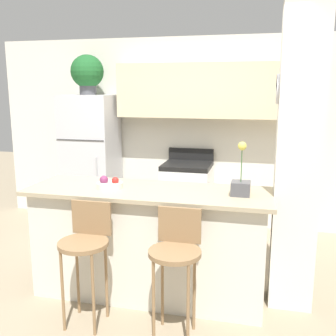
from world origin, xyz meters
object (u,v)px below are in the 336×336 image
at_px(fruit_bowl, 109,184).
at_px(trash_bin, 126,217).
at_px(bar_stool_right, 176,253).
at_px(orchid_vase, 241,184).
at_px(bar_stool_left, 86,244).
at_px(refrigerator, 91,160).
at_px(stove_range, 187,196).
at_px(potted_plant_on_fridge, 87,73).

distance_m(fruit_bowl, trash_bin, 1.83).
bearing_deg(fruit_bowl, bar_stool_right, -34.65).
xyz_separation_m(orchid_vase, fruit_bowl, (-1.15, -0.04, -0.06)).
distance_m(bar_stool_left, bar_stool_right, 0.73).
distance_m(refrigerator, bar_stool_left, 2.48).
xyz_separation_m(refrigerator, stove_range, (1.36, 0.02, -0.43)).
height_order(bar_stool_left, trash_bin, bar_stool_left).
height_order(potted_plant_on_fridge, fruit_bowl, potted_plant_on_fridge).
xyz_separation_m(stove_range, potted_plant_on_fridge, (-1.36, -0.02, 1.62)).
height_order(bar_stool_right, fruit_bowl, fruit_bowl).
height_order(refrigerator, trash_bin, refrigerator).
xyz_separation_m(refrigerator, bar_stool_right, (1.71, -2.26, -0.23)).
bearing_deg(refrigerator, stove_range, 0.92).
height_order(potted_plant_on_fridge, trash_bin, potted_plant_on_fridge).
distance_m(bar_stool_left, trash_bin, 2.15).
relative_size(bar_stool_right, fruit_bowl, 4.28).
bearing_deg(refrigerator, orchid_vase, -38.87).
relative_size(refrigerator, fruit_bowl, 7.79).
distance_m(stove_range, potted_plant_on_fridge, 2.11).
xyz_separation_m(bar_stool_left, trash_bin, (-0.41, 2.06, -0.48)).
height_order(stove_range, fruit_bowl, fruit_bowl).
relative_size(orchid_vase, trash_bin, 1.18).
height_order(bar_stool_left, bar_stool_right, same).
height_order(refrigerator, orchid_vase, refrigerator).
relative_size(stove_range, orchid_vase, 2.39).
relative_size(stove_range, fruit_bowl, 4.65).
bearing_deg(stove_range, potted_plant_on_fridge, -179.09).
xyz_separation_m(bar_stool_right, trash_bin, (-1.15, 2.06, -0.48)).
height_order(refrigerator, bar_stool_right, refrigerator).
xyz_separation_m(potted_plant_on_fridge, fruit_bowl, (0.99, -1.76, -1.04)).
bearing_deg(refrigerator, potted_plant_on_fridge, 119.80).
bearing_deg(trash_bin, fruit_bowl, -74.77).
bearing_deg(bar_stool_left, potted_plant_on_fridge, 113.44).
bearing_deg(potted_plant_on_fridge, bar_stool_right, -52.86).
xyz_separation_m(bar_stool_left, fruit_bowl, (0.01, 0.50, 0.37)).
bearing_deg(trash_bin, potted_plant_on_fridge, 160.24).
distance_m(bar_stool_left, potted_plant_on_fridge, 2.84).
height_order(orchid_vase, trash_bin, orchid_vase).
bearing_deg(potted_plant_on_fridge, refrigerator, -60.20).
bearing_deg(fruit_bowl, bar_stool_left, -91.41).
xyz_separation_m(fruit_bowl, trash_bin, (-0.42, 1.56, -0.85)).
bearing_deg(orchid_vase, potted_plant_on_fridge, 141.13).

